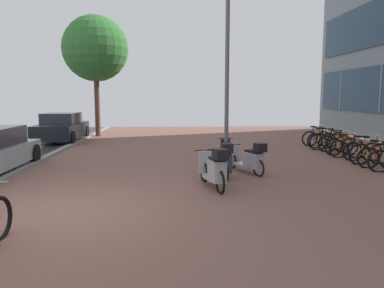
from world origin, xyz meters
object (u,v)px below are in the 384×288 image
scooter_near (250,159)px  scooter_mid (223,161)px  street_tree (95,49)px  bicycle_rack_07 (327,142)px  bicycle_rack_04 (348,149)px  lamp_post (227,66)px  bicycle_rack_02 (370,154)px  scooter_extra (226,152)px  bicycle_rack_06 (335,144)px  bicycle_rack_01 (379,157)px  bicycle_rack_09 (317,138)px  bicycle_rack_05 (342,146)px  scooter_far (214,170)px  parked_car_far (62,128)px  bicycle_rack_08 (322,140)px  bicycle_rack_03 (362,151)px

scooter_near → scooter_mid: bearing=-148.6°
street_tree → bicycle_rack_07: bearing=-30.3°
bicycle_rack_04 → lamp_post: lamp_post is taller
bicycle_rack_02 → scooter_extra: 4.65m
bicycle_rack_07 → bicycle_rack_04: bearing=-91.3°
bicycle_rack_06 → scooter_extra: 5.16m
scooter_near → scooter_extra: (-0.45, 1.56, -0.03)m
bicycle_rack_01 → bicycle_rack_09: (0.09, 5.21, 0.00)m
bicycle_rack_05 → bicycle_rack_09: size_ratio=1.00×
bicycle_rack_05 → scooter_far: size_ratio=0.74×
scooter_mid → lamp_post: (0.49, 2.80, 2.78)m
parked_car_far → bicycle_rack_06: bearing=-20.8°
bicycle_rack_04 → bicycle_rack_07: (0.05, 1.95, 0.02)m
lamp_post → street_tree: 10.31m
bicycle_rack_02 → bicycle_rack_01: bearing=-95.2°
bicycle_rack_02 → bicycle_rack_07: size_ratio=1.01×
scooter_near → bicycle_rack_02: bearing=16.0°
bicycle_rack_05 → scooter_mid: scooter_mid is taller
bicycle_rack_02 → bicycle_rack_05: bearing=91.0°
bicycle_rack_08 → bicycle_rack_06: bearing=-89.3°
bicycle_rack_07 → parked_car_far: 12.38m
bicycle_rack_01 → parked_car_far: size_ratio=0.34×
lamp_post → bicycle_rack_01: bearing=-21.3°
bicycle_rack_06 → lamp_post: (-4.54, -1.52, 2.88)m
bicycle_rack_08 → scooter_far: (-5.39, -6.86, 0.14)m
bicycle_rack_07 → scooter_extra: 5.41m
bicycle_rack_05 → scooter_near: bearing=-142.8°
bicycle_rack_01 → bicycle_rack_07: 3.91m
bicycle_rack_05 → parked_car_far: (-11.79, 5.14, 0.31)m
scooter_mid → bicycle_rack_01: bearing=12.0°
scooter_near → bicycle_rack_09: bearing=53.8°
bicycle_rack_05 → lamp_post: 5.41m
bicycle_rack_03 → bicycle_rack_07: size_ratio=0.91×
bicycle_rack_03 → bicycle_rack_06: size_ratio=0.98×
bicycle_rack_02 → bicycle_rack_05: size_ratio=1.07×
bicycle_rack_07 → street_tree: size_ratio=0.21×
bicycle_rack_07 → parked_car_far: parked_car_far is taller
bicycle_rack_05 → bicycle_rack_06: bearing=86.0°
street_tree → bicycle_rack_03: bearing=-39.4°
bicycle_rack_06 → street_tree: (-10.52, 6.75, 4.40)m
scooter_mid → scooter_far: 1.30m
bicycle_rack_04 → lamp_post: bearing=-177.2°
bicycle_rack_05 → scooter_near: (-4.15, -3.15, 0.09)m
bicycle_rack_04 → lamp_post: size_ratio=0.22×
scooter_near → scooter_mid: scooter_mid is taller
bicycle_rack_07 → street_tree: (-10.45, 6.10, 4.39)m
bicycle_rack_05 → scooter_extra: (-4.60, -1.59, 0.05)m
bicycle_rack_05 → scooter_far: scooter_far is taller
bicycle_rack_06 → scooter_near: bicycle_rack_06 is taller
street_tree → bicycle_rack_04: bearing=-37.7°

